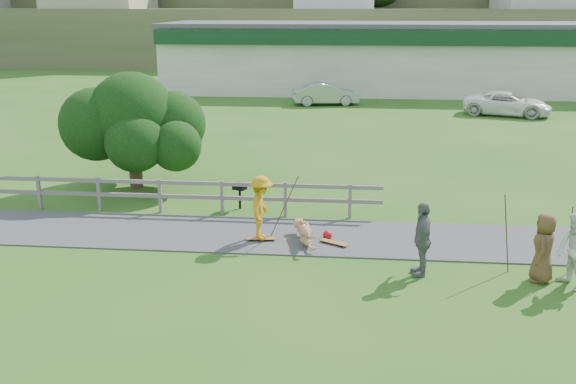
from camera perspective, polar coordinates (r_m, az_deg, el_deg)
name	(u,v)px	position (r m, az deg, el deg)	size (l,w,h in m)	color
ground	(273,256)	(17.02, -1.36, -5.67)	(260.00, 260.00, 0.00)	#2A5618
path	(279,235)	(18.41, -0.79, -3.88)	(34.00, 3.00, 0.04)	#3B3B3E
fence	(141,190)	(20.85, -12.96, 0.16)	(15.05, 0.10, 1.10)	#605C55
strip_mall	(379,56)	(50.79, 8.08, 11.85)	(32.50, 10.75, 5.10)	beige
skater_rider	(261,211)	(17.71, -2.40, -1.71)	(1.16, 0.67, 1.80)	orange
skater_fallen	(305,232)	(17.76, 1.55, -3.60)	(1.77, 0.42, 0.64)	tan
spectator_a	(575,251)	(16.22, 24.13, -4.84)	(0.89, 0.69, 1.83)	silver
spectator_b	(422,239)	(15.87, 11.83, -4.11)	(1.09, 0.45, 1.86)	slate
spectator_c	(544,248)	(16.36, 21.77, -4.64)	(0.83, 0.54, 1.69)	brown
car_silver	(325,94)	(42.89, 3.35, 8.69)	(1.51, 4.34, 1.43)	#A0A0A7
car_white	(507,104)	(40.75, 18.91, 7.43)	(2.33, 5.06, 1.41)	white
tree	(133,138)	(23.53, -13.57, 4.66)	(4.92, 4.92, 3.61)	black
bbq	(240,196)	(20.80, -4.30, -0.35)	(0.39, 0.30, 0.85)	black
longboard_rider	(262,240)	(17.99, -2.37, -4.29)	(0.79, 0.19, 0.09)	brown
longboard_fallen	(334,244)	(17.73, 4.11, -4.63)	(0.84, 0.20, 0.09)	brown
helmet	(327,235)	(18.13, 3.52, -3.85)	(0.27, 0.27, 0.27)	#AF0E16
pole_rider	(284,204)	(17.99, -0.34, -1.10)	(0.03, 0.03, 1.98)	#533221
pole_spec_left	(506,233)	(16.55, 18.85, -3.51)	(0.03, 0.03, 2.02)	#533221
pole_spec_right	(570,241)	(17.04, 23.77, -3.97)	(0.03, 0.03, 1.74)	#533221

